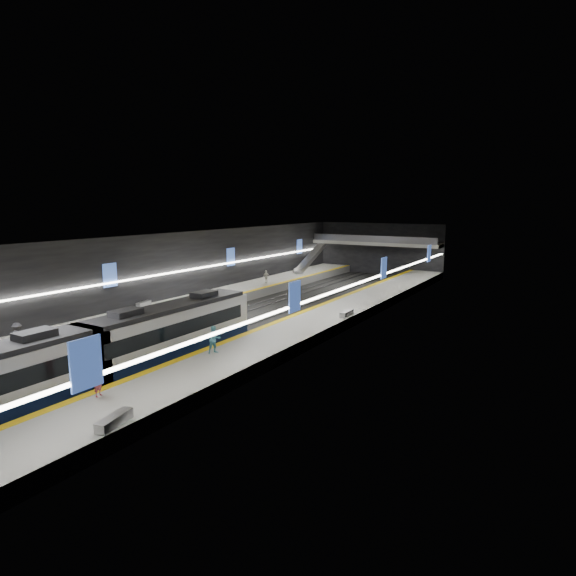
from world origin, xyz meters
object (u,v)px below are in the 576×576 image
Objects in this scene: train at (87,354)px; escalator at (310,258)px; passenger_left_a at (266,277)px; bench_right_far at (347,313)px; passenger_right_a at (98,382)px; bench_left_far at (298,269)px; passenger_left_b at (17,336)px; bench_left_near at (144,304)px; passenger_right_b at (214,340)px; bench_right_near at (114,421)px.

train is 46.82m from escalator.
escalator is 13.02m from passenger_left_a.
bench_right_far is 23.84m from passenger_right_a.
passenger_left_a reaches higher than bench_left_far.
passenger_right_a reaches higher than bench_left_far.
passenger_right_a is 36.95m from passenger_left_a.
passenger_left_b is at bearing -88.07° from escalator.
passenger_right_a is (-3.49, -23.58, 0.56)m from bench_right_far.
passenger_left_b is (3.12, -44.25, 0.70)m from bench_left_far.
escalator reaches higher than bench_left_near.
passenger_left_a is (0.79, -12.95, -1.06)m from escalator.
bench_right_near is at bearing -140.00° from passenger_right_b.
escalator is at bearing 43.85° from passenger_right_b.
bench_right_near is at bearing 165.33° from passenger_left_b.
train is 15.38× the size of bench_left_far.
passenger_left_b reaches higher than bench_left_far.
passenger_left_b is (3.52, -14.52, 0.71)m from bench_left_near.
bench_right_near is 16.11m from passenger_left_b.
bench_right_near is (7.00, -3.76, -0.94)m from train.
train is 17.66× the size of passenger_right_a.
train reaches higher than bench_left_far.
escalator is 41.18m from passenger_right_b.
passenger_right_a reaches higher than bench_right_far.
escalator is 4.40× the size of bench_left_near.
bench_left_near is 0.88× the size of bench_right_near.
bench_right_near is at bearing -28.22° from train.
passenger_right_a is 8.91m from passenger_right_b.
passenger_left_a reaches higher than bench_right_far.
bench_left_far is 0.91× the size of bench_right_far.
escalator reaches higher than bench_left_far.
passenger_left_a is at bearing -82.36° from bench_left_far.
escalator is at bearing 24.02° from bench_left_far.
bench_right_near is 1.11× the size of passenger_left_b.
passenger_right_a is (-3.49, 1.84, 0.56)m from bench_right_near.
passenger_right_b is 1.13× the size of passenger_left_a.
train is at bearing -77.67° from escalator.
passenger_right_b is (-3.07, -14.67, 0.70)m from bench_right_far.
passenger_left_a reaches higher than bench_right_near.
bench_right_far is at bearing -54.77° from escalator.
bench_left_near is 17.85m from passenger_left_a.
bench_left_far is at bearing -152.41° from escalator.
bench_right_near is 11.20m from passenger_right_b.
passenger_right_a is (13.51, -47.65, -1.09)m from escalator.
passenger_right_b reaches higher than bench_right_near.
train is 17.03× the size of passenger_left_a.
escalator reaches higher than bench_right_far.
train is 46.38m from bench_left_far.
bench_right_far is at bearing 77.18° from bench_right_near.
bench_left_near is at bearing -75.19° from passenger_left_b.
passenger_right_b is at bearing -70.22° from escalator.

